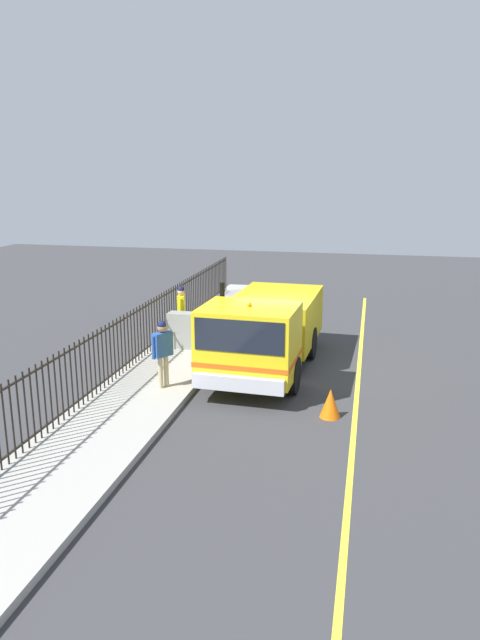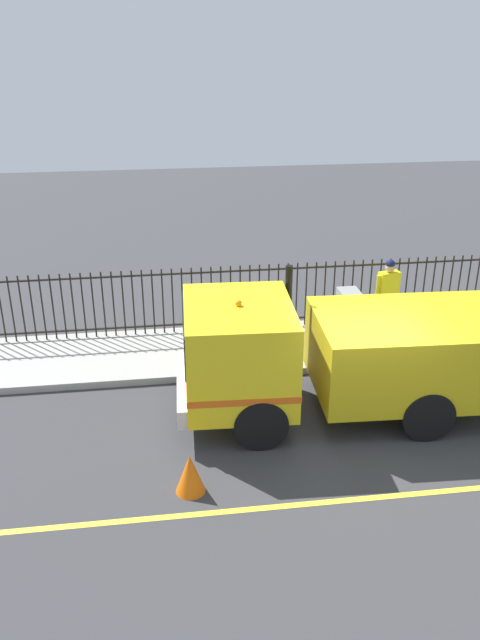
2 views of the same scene
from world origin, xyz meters
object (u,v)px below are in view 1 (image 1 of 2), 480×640
pedestrian_distant (181,307)px  utility_cabinet (183,330)px  worker_standing (163,347)px  traffic_cone (330,403)px  work_truck (264,328)px

pedestrian_distant → utility_cabinet: pedestrian_distant is taller
worker_standing → pedestrian_distant: size_ratio=1.00×
worker_standing → pedestrian_distant: 4.51m
utility_cabinet → traffic_cone: utility_cabinet is taller
pedestrian_distant → traffic_cone: 7.29m
work_truck → traffic_cone: work_truck is taller
work_truck → traffic_cone: bearing=129.8°
utility_cabinet → traffic_cone: (-4.84, 4.03, -0.37)m
traffic_cone → worker_standing: bearing=-8.3°
work_truck → utility_cabinet: 3.14m
work_truck → traffic_cone: size_ratio=9.33×
utility_cabinet → traffic_cone: size_ratio=1.64×
pedestrian_distant → traffic_cone: size_ratio=2.56×
work_truck → utility_cabinet: work_truck is taller
work_truck → worker_standing: (2.20, 2.08, -0.07)m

